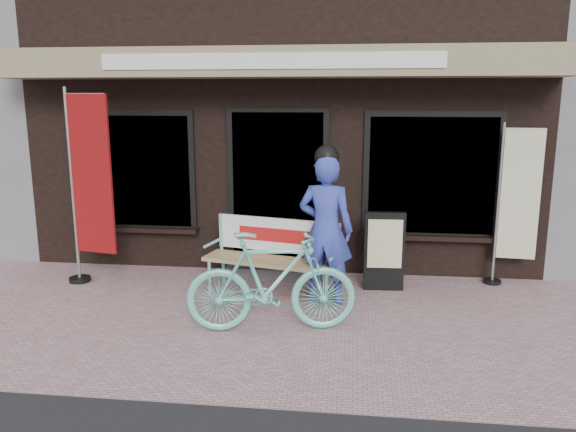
# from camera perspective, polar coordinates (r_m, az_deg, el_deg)

# --- Properties ---
(ground) EXTENTS (70.00, 70.00, 0.00)m
(ground) POSITION_cam_1_polar(r_m,az_deg,el_deg) (5.92, -3.66, -11.34)
(ground) COLOR #B48A8F
(ground) RESTS_ON ground
(storefront) EXTENTS (7.00, 6.77, 6.00)m
(storefront) POSITION_cam_1_polar(r_m,az_deg,el_deg) (10.38, 1.24, 15.58)
(storefront) COLOR black
(storefront) RESTS_ON ground
(bench) EXTENTS (1.72, 0.80, 0.90)m
(bench) POSITION_cam_1_polar(r_m,az_deg,el_deg) (6.78, -1.41, -3.52)
(bench) COLOR #68CCBC
(bench) RESTS_ON ground
(person) EXTENTS (0.69, 0.51, 1.83)m
(person) POSITION_cam_1_polar(r_m,az_deg,el_deg) (6.40, 3.86, -1.08)
(person) COLOR #3341B0
(person) RESTS_ON ground
(bicycle) EXTENTS (1.78, 0.78, 1.04)m
(bicycle) POSITION_cam_1_polar(r_m,az_deg,el_deg) (5.69, -1.69, -6.72)
(bicycle) COLOR #68CCBC
(bicycle) RESTS_ON ground
(nobori_red) EXTENTS (0.73, 0.32, 2.47)m
(nobori_red) POSITION_cam_1_polar(r_m,az_deg,el_deg) (7.37, -19.57, 2.95)
(nobori_red) COLOR gray
(nobori_red) RESTS_ON ground
(nobori_cream) EXTENTS (0.60, 0.24, 2.05)m
(nobori_cream) POSITION_cam_1_polar(r_m,az_deg,el_deg) (7.50, 22.13, 1.22)
(nobori_cream) COLOR gray
(nobori_cream) RESTS_ON ground
(menu_stand) EXTENTS (0.49, 0.13, 0.98)m
(menu_stand) POSITION_cam_1_polar(r_m,az_deg,el_deg) (6.98, 9.75, -3.47)
(menu_stand) COLOR black
(menu_stand) RESTS_ON ground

